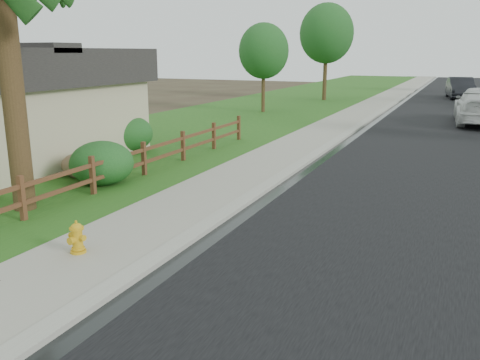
% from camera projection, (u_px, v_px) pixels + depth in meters
% --- Properties ---
extents(ground, '(120.00, 120.00, 0.00)m').
position_uv_depth(ground, '(57.00, 309.00, 7.70)').
color(ground, '#38291E').
extents(road, '(8.00, 90.00, 0.02)m').
position_uv_depth(road, '(455.00, 105.00, 36.89)').
color(road, black).
rests_on(road, ground).
extents(curb, '(0.40, 90.00, 0.12)m').
position_uv_depth(curb, '(395.00, 102.00, 38.53)').
color(curb, gray).
rests_on(curb, ground).
extents(wet_gutter, '(0.50, 90.00, 0.00)m').
position_uv_depth(wet_gutter, '(400.00, 103.00, 38.41)').
color(wet_gutter, black).
rests_on(wet_gutter, road).
extents(sidewalk, '(2.20, 90.00, 0.10)m').
position_uv_depth(sidewalk, '(378.00, 102.00, 39.05)').
color(sidewalk, gray).
rests_on(sidewalk, ground).
extents(grass_strip, '(1.60, 90.00, 0.06)m').
position_uv_depth(grass_strip, '(353.00, 101.00, 39.80)').
color(grass_strip, '#1E5017').
rests_on(grass_strip, ground).
extents(lawn_near, '(9.00, 90.00, 0.04)m').
position_uv_depth(lawn_near, '(290.00, 99.00, 41.85)').
color(lawn_near, '#1E5017').
rests_on(lawn_near, ground).
extents(ranch_fence, '(0.12, 16.92, 1.10)m').
position_uv_depth(ranch_fence, '(120.00, 165.00, 14.63)').
color(ranch_fence, '#54351C').
rests_on(ranch_fence, ground).
extents(fire_hydrant, '(0.41, 0.33, 0.63)m').
position_uv_depth(fire_hydrant, '(77.00, 238.00, 9.52)').
color(fire_hydrant, gold).
rests_on(fire_hydrant, sidewalk).
extents(dark_car_far, '(2.57, 5.47, 1.73)m').
position_uv_depth(dark_car_far, '(460.00, 88.00, 42.07)').
color(dark_car_far, black).
rests_on(dark_car_far, road).
extents(boulder, '(1.37, 1.19, 0.77)m').
position_uv_depth(boulder, '(79.00, 166.00, 15.57)').
color(boulder, brown).
rests_on(boulder, ground).
extents(shrub_b, '(1.96, 1.96, 1.29)m').
position_uv_depth(shrub_b, '(102.00, 163.00, 14.73)').
color(shrub_b, '#19461B').
rests_on(shrub_b, ground).
extents(shrub_c, '(2.62, 2.62, 1.45)m').
position_uv_depth(shrub_c, '(127.00, 134.00, 19.55)').
color(shrub_c, '#19461B').
rests_on(shrub_c, ground).
extents(tree_near_left, '(3.14, 3.14, 5.57)m').
position_uv_depth(tree_near_left, '(264.00, 51.00, 31.77)').
color(tree_near_left, '#342515').
rests_on(tree_near_left, ground).
extents(tree_mid_left, '(4.19, 4.19, 7.49)m').
position_uv_depth(tree_mid_left, '(327.00, 34.00, 39.51)').
color(tree_mid_left, '#342515').
rests_on(tree_mid_left, ground).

